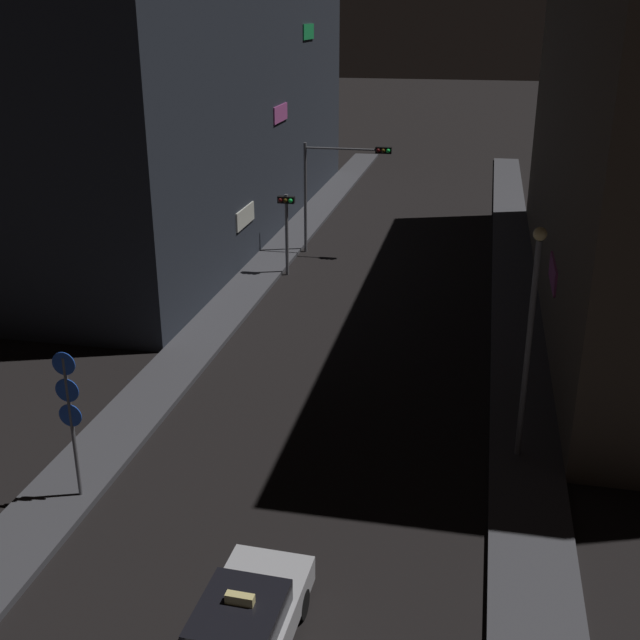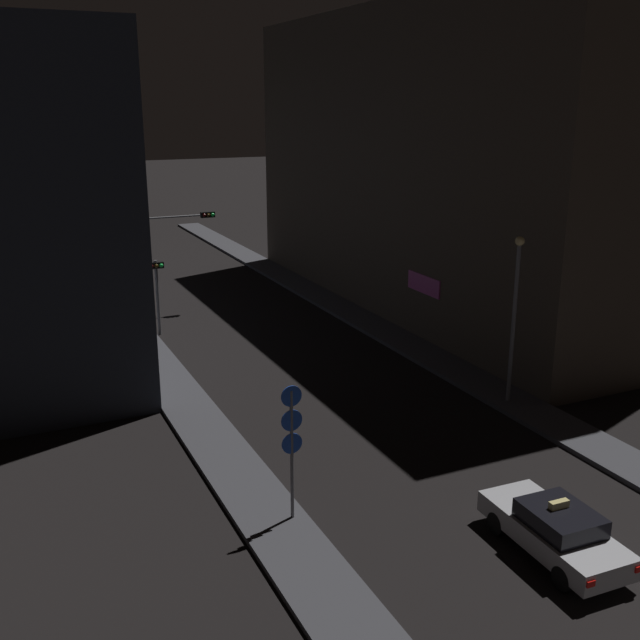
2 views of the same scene
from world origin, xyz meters
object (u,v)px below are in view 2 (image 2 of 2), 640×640
object	(u,v)px
sign_pole_left	(292,439)
street_lamp_near_block	(515,306)
traffic_light_left_kerb	(157,282)
traffic_light_overhead	(168,241)
taxi	(555,530)

from	to	relation	value
sign_pole_left	street_lamp_near_block	xyz separation A→B (m)	(11.20, 4.42, 1.45)
traffic_light_left_kerb	traffic_light_overhead	bearing A→B (deg)	67.92
sign_pole_left	street_lamp_near_block	distance (m)	12.13
traffic_light_left_kerb	sign_pole_left	world-z (taller)	sign_pole_left
street_lamp_near_block	traffic_light_overhead	bearing A→B (deg)	114.88
traffic_light_left_kerb	sign_pole_left	size ratio (longest dim) A/B	0.97
traffic_light_left_kerb	street_lamp_near_block	bearing A→B (deg)	-55.11
traffic_light_left_kerb	street_lamp_near_block	size ratio (longest dim) A/B	0.59
traffic_light_overhead	street_lamp_near_block	xyz separation A→B (m)	(8.86, -19.10, -0.04)
taxi	traffic_light_overhead	world-z (taller)	traffic_light_overhead
taxi	traffic_light_left_kerb	size ratio (longest dim) A/B	1.14
street_lamp_near_block	taxi	bearing A→B (deg)	-121.88
sign_pole_left	traffic_light_left_kerb	bearing A→B (deg)	87.94
traffic_light_overhead	street_lamp_near_block	distance (m)	21.06
sign_pole_left	taxi	bearing A→B (deg)	-37.19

